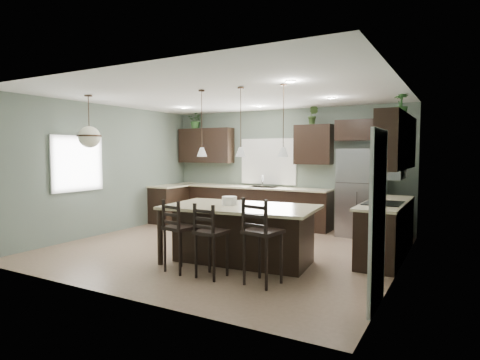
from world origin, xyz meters
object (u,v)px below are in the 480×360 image
object	(u,v)px
refrigerator	(361,193)
serving_dish	(229,201)
bar_stool_left	(180,235)
bar_stool_right	(263,241)
plant_back_left	(196,120)
bar_stool_center	(212,240)
kitchen_island	(241,234)

from	to	relation	value
refrigerator	serving_dish	bearing A→B (deg)	-114.63
refrigerator	bar_stool_left	size ratio (longest dim) A/B	1.70
bar_stool_left	bar_stool_right	xyz separation A→B (m)	(1.33, 0.06, 0.05)
bar_stool_right	refrigerator	bearing A→B (deg)	92.35
refrigerator	plant_back_left	size ratio (longest dim) A/B	4.23
plant_back_left	bar_stool_center	bearing A→B (deg)	-52.25
plant_back_left	serving_dish	bearing A→B (deg)	-47.67
kitchen_island	plant_back_left	size ratio (longest dim) A/B	5.46
bar_stool_left	plant_back_left	bearing A→B (deg)	131.82
serving_dish	bar_stool_center	xyz separation A→B (m)	(0.20, -0.84, -0.46)
kitchen_island	bar_stool_left	bearing A→B (deg)	-128.75
bar_stool_center	bar_stool_right	xyz separation A→B (m)	(0.77, 0.07, 0.06)
bar_stool_left	bar_stool_center	size ratio (longest dim) A/B	1.02
refrigerator	bar_stool_center	world-z (taller)	refrigerator
bar_stool_center	refrigerator	bearing A→B (deg)	76.64
refrigerator	bar_stool_left	bearing A→B (deg)	-114.36
bar_stool_left	bar_stool_center	xyz separation A→B (m)	(0.56, -0.01, -0.01)
serving_dish	bar_stool_left	size ratio (longest dim) A/B	0.22
serving_dish	plant_back_left	distance (m)	4.69
refrigerator	bar_stool_right	world-z (taller)	refrigerator
bar_stool_center	plant_back_left	world-z (taller)	plant_back_left
serving_dish	bar_stool_center	world-z (taller)	bar_stool_center
refrigerator	bar_stool_left	xyz separation A→B (m)	(-1.77, -3.91, -0.38)
kitchen_island	bar_stool_left	distance (m)	1.02
kitchen_island	refrigerator	bearing A→B (deg)	62.95
serving_dish	bar_stool_left	xyz separation A→B (m)	(-0.36, -0.83, -0.45)
kitchen_island	plant_back_left	distance (m)	5.01
bar_stool_right	plant_back_left	distance (m)	5.98
refrigerator	serving_dish	xyz separation A→B (m)	(-1.41, -3.08, 0.07)
bar_stool_left	bar_stool_right	world-z (taller)	bar_stool_right
bar_stool_right	plant_back_left	world-z (taller)	plant_back_left
bar_stool_right	bar_stool_center	bearing A→B (deg)	-165.69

